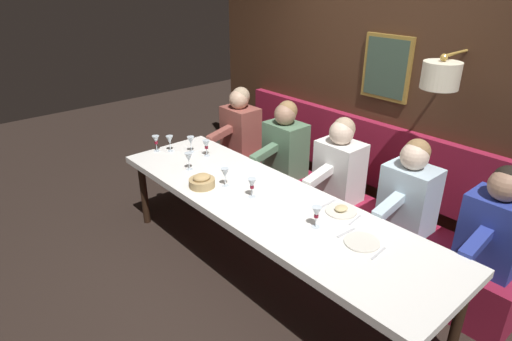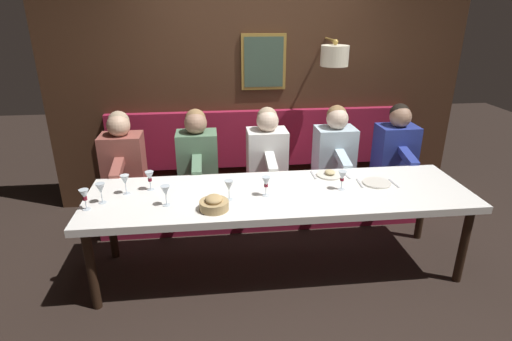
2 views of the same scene
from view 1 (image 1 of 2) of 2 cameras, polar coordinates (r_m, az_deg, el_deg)
name	(u,v)px [view 1 (image 1 of 2)]	position (r m, az deg, el deg)	size (l,w,h in m)	color
ground_plane	(266,275)	(3.87, 1.37, -13.58)	(12.00, 12.00, 0.00)	black
dining_table	(267,207)	(3.49, 1.49, -4.77)	(0.90, 3.14, 0.74)	white
banquette_bench	(334,218)	(4.29, 10.24, -6.11)	(0.52, 3.34, 0.45)	maroon
back_wall_panel	(383,93)	(4.29, 16.40, 9.78)	(0.59, 4.54, 2.90)	#422819
diner_nearest	(496,223)	(3.45, 29.03, -6.05)	(0.60, 0.40, 0.79)	#283893
diner_near	(410,190)	(3.67, 19.59, -2.40)	(0.60, 0.40, 0.79)	silver
diner_middle	(340,163)	(4.01, 10.95, 1.02)	(0.60, 0.40, 0.79)	white
diner_far	(285,142)	(4.44, 3.86, 3.80)	(0.60, 0.40, 0.79)	#567A5B
diner_farthest	(240,124)	(4.94, -2.12, 6.10)	(0.60, 0.40, 0.79)	#934C42
place_setting_0	(341,210)	(3.35, 11.15, -5.18)	(0.24, 0.32, 0.05)	silver
place_setting_1	(362,242)	(3.03, 13.76, -9.17)	(0.24, 0.32, 0.01)	silver
wine_glass_0	(316,213)	(3.09, 7.97, -5.55)	(0.07, 0.07, 0.16)	silver
wine_glass_1	(156,140)	(4.46, -13.05, 3.88)	(0.07, 0.07, 0.16)	silver
wine_glass_2	(206,145)	(4.26, -6.57, 3.36)	(0.07, 0.07, 0.16)	silver
wine_glass_3	(252,184)	(3.46, -0.54, -1.80)	(0.07, 0.07, 0.16)	silver
wine_glass_4	(225,173)	(3.64, -4.11, -0.39)	(0.07, 0.07, 0.16)	silver
wine_glass_5	(170,140)	(4.43, -11.30, 3.92)	(0.07, 0.07, 0.16)	silver
wine_glass_6	(189,158)	(3.98, -8.86, 1.66)	(0.07, 0.07, 0.16)	silver
wine_glass_7	(191,141)	(4.38, -8.59, 3.86)	(0.07, 0.07, 0.16)	silver
bread_bowl	(202,181)	(3.68, -7.14, -1.43)	(0.22, 0.22, 0.12)	tan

